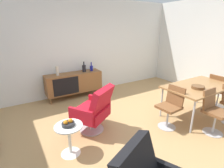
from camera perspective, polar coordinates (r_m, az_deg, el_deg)
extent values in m
plane|color=tan|center=(3.64, 8.32, -14.48)|extent=(8.32, 8.32, 0.00)
cube|color=silver|center=(5.33, -9.49, 12.07)|extent=(6.80, 0.12, 2.80)
cube|color=brown|center=(5.09, -12.53, 0.51)|extent=(1.60, 0.44, 0.56)
cube|color=black|center=(4.80, -14.97, -0.78)|extent=(0.70, 0.01, 0.48)
cylinder|color=brown|center=(4.88, -19.75, -5.47)|extent=(0.03, 0.03, 0.16)
cylinder|color=brown|center=(5.34, -4.15, -2.35)|extent=(0.03, 0.03, 0.16)
cylinder|color=brown|center=(5.20, -20.59, -4.13)|extent=(0.03, 0.03, 0.16)
cylinder|color=brown|center=(5.62, -5.77, -1.29)|extent=(0.03, 0.03, 0.16)
cylinder|color=black|center=(5.10, -9.32, 5.16)|extent=(0.11, 0.11, 0.20)
cylinder|color=black|center=(5.07, -9.40, 6.81)|extent=(0.04, 0.04, 0.10)
cylinder|color=beige|center=(4.86, -17.80, 4.21)|extent=(0.08, 0.08, 0.25)
cylinder|color=navy|center=(5.20, -6.89, 5.25)|extent=(0.09, 0.09, 0.15)
cylinder|color=navy|center=(5.17, -6.95, 6.64)|extent=(0.03, 0.03, 0.11)
cube|color=olive|center=(4.27, 27.09, -0.64)|extent=(1.60, 0.90, 0.04)
cylinder|color=#B7B7BC|center=(3.64, 25.36, -9.85)|extent=(0.04, 0.04, 0.70)
cylinder|color=#B7B7BC|center=(4.05, 16.22, -5.86)|extent=(0.04, 0.04, 0.70)
cylinder|color=#B7B7BC|center=(5.16, 27.10, -1.93)|extent=(0.04, 0.04, 0.70)
cylinder|color=brown|center=(4.02, 26.77, -0.95)|extent=(0.26, 0.26, 0.06)
cube|color=brown|center=(5.16, 32.24, -1.63)|extent=(0.42, 0.42, 0.05)
cube|color=brown|center=(4.94, 31.63, 0.34)|extent=(0.11, 0.38, 0.38)
cylinder|color=#B7B7BC|center=(5.23, 31.80, -4.08)|extent=(0.04, 0.04, 0.42)
cylinder|color=#B7B7BC|center=(5.31, 31.43, -6.15)|extent=(0.36, 0.36, 0.01)
cube|color=brown|center=(3.63, 18.42, -7.35)|extent=(0.42, 0.42, 0.05)
cube|color=brown|center=(3.68, 20.45, -3.54)|extent=(0.11, 0.38, 0.38)
cylinder|color=#B7B7BC|center=(3.73, 18.05, -10.65)|extent=(0.04, 0.04, 0.42)
cylinder|color=#B7B7BC|center=(3.83, 17.74, -13.35)|extent=(0.36, 0.36, 0.01)
cube|color=brown|center=(3.81, 31.56, -8.01)|extent=(0.40, 0.40, 0.05)
cube|color=brown|center=(3.80, 29.73, -4.20)|extent=(0.38, 0.09, 0.38)
cylinder|color=#B7B7BC|center=(3.91, 30.98, -11.15)|extent=(0.04, 0.04, 0.42)
cylinder|color=#B7B7BC|center=(4.00, 30.48, -13.75)|extent=(0.36, 0.36, 0.01)
cube|color=red|center=(3.41, -7.00, -9.48)|extent=(0.81, 0.79, 0.20)
cube|color=red|center=(3.16, -3.54, -5.46)|extent=(0.65, 0.55, 0.51)
cube|color=red|center=(3.63, -4.21, -6.21)|extent=(0.32, 0.46, 0.28)
cube|color=red|center=(3.14, -10.37, -10.65)|extent=(0.32, 0.46, 0.28)
cylinder|color=#B7B7BC|center=(3.53, -6.85, -12.93)|extent=(0.06, 0.06, 0.28)
cylinder|color=#B7B7BC|center=(3.60, -6.76, -14.72)|extent=(0.48, 0.48, 0.02)
cylinder|color=white|center=(2.81, -14.34, -13.45)|extent=(0.44, 0.44, 0.02)
cylinder|color=white|center=(2.96, -13.92, -17.74)|extent=(0.05, 0.05, 0.50)
cone|color=white|center=(3.10, -13.56, -21.33)|extent=(0.32, 0.32, 0.02)
cylinder|color=#262628|center=(2.80, -14.39, -12.83)|extent=(0.20, 0.20, 0.05)
sphere|color=orange|center=(2.78, -13.68, -11.82)|extent=(0.07, 0.07, 0.07)
sphere|color=orange|center=(2.76, -15.22, -12.26)|extent=(0.07, 0.07, 0.07)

